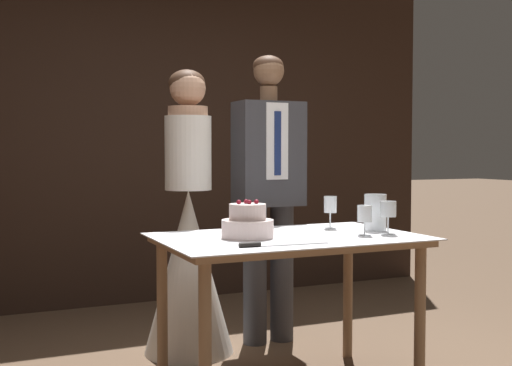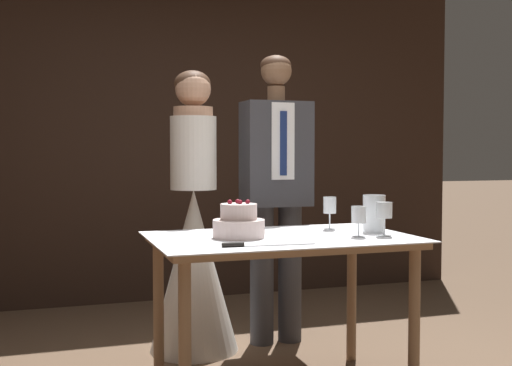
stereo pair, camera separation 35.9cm
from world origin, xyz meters
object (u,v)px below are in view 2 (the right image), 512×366
Objects in this scene: cake_knife at (251,245)px; groom at (276,184)px; wine_glass_near at (358,215)px; cake_table at (281,255)px; wine_glass_far at (330,206)px; hurricane_candle at (374,214)px; wine_glass_middle at (384,211)px; tiered_cake at (239,223)px; bride at (194,248)px.

groom is at bearing 68.74° from cake_knife.
wine_glass_near is at bearing -84.47° from groom.
wine_glass_near is (0.36, -0.14, 0.20)m from cake_table.
wine_glass_far is at bearing -82.05° from groom.
hurricane_candle is 0.85m from groom.
wine_glass_middle is at bearing 13.66° from cake_knife.
cake_knife is at bearing -115.50° from groom.
hurricane_candle reaches higher than wine_glass_far.
hurricane_candle is (0.74, -0.01, 0.02)m from tiered_cake.
bride reaches higher than cake_knife.
bride is at bearing 93.56° from tiered_cake.
wine_glass_far is at bearing 90.87° from wine_glass_near.
groom is at bearing 71.60° from cake_table.
bride is at bearing 108.39° from cake_table.
wine_glass_middle is 0.96× the size of wine_glass_far.
wine_glass_far is (0.57, 0.17, 0.06)m from tiered_cake.
groom is at bearing 107.87° from hurricane_candle.
wine_glass_middle is 0.87× the size of hurricane_candle.
wine_glass_middle is at bearing -51.71° from bride.
bride is (-0.63, 0.94, -0.27)m from wine_glass_near.
tiered_cake is 1.43× the size of wine_glass_far.
cake_table is 5.09× the size of tiered_cake.
hurricane_candle is (0.17, 0.14, -0.01)m from wine_glass_near.
cake_knife is 0.24× the size of groom.
groom reaches higher than bride.
cake_table is 0.90m from groom.
wine_glass_middle is at bearing -76.77° from groom.
wine_glass_near is at bearing -89.13° from wine_glass_far.
bride is at bearing 134.67° from hurricane_candle.
bride is 0.94× the size of groom.
wine_glass_middle is (0.71, -0.17, 0.05)m from tiered_cake.
wine_glass_far is 0.63m from groom.
cake_knife is at bearing -131.56° from cake_table.
wine_glass_far reaches higher than wine_glass_near.
cake_table is at bearing 52.69° from cake_knife.
groom reaches higher than cake_table.
groom is at bearing 58.37° from tiered_cake.
cake_table is at bearing -108.40° from groom.
hurricane_candle is at bearing -46.70° from wine_glass_far.
groom is (0.53, -0.00, 0.38)m from bride.
bride reaches higher than wine_glass_middle.
wine_glass_near is 0.08× the size of groom.
bride is (-0.79, 0.80, -0.25)m from hurricane_candle.
wine_glass_middle is at bearing -67.87° from wine_glass_far.
cake_table is 0.56m from wine_glass_middle.
hurricane_candle is at bearing 78.79° from wine_glass_middle.
wine_glass_near is at bearing -15.13° from tiered_cake.
hurricane_candle is 1.16m from bride.
bride reaches higher than wine_glass_far.
wine_glass_near is at bearing 17.41° from cake_knife.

